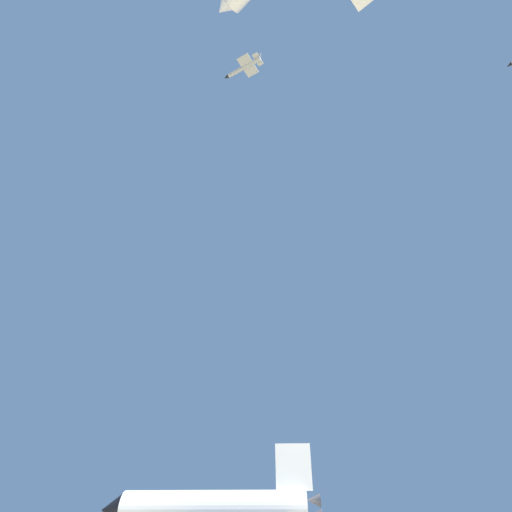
% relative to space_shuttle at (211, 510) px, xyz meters
% --- Properties ---
extents(space_shuttle, '(38.80, 26.46, 15.80)m').
position_rel_space_shuttle_xyz_m(space_shuttle, '(0.00, 0.00, 0.00)').
color(space_shuttle, white).
rests_on(space_shuttle, ground).
extents(chase_jet_trailing, '(14.02, 11.31, 4.00)m').
position_rel_space_shuttle_xyz_m(chase_jet_trailing, '(-3.46, 1.17, 131.60)').
color(chase_jet_trailing, '#999EA3').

